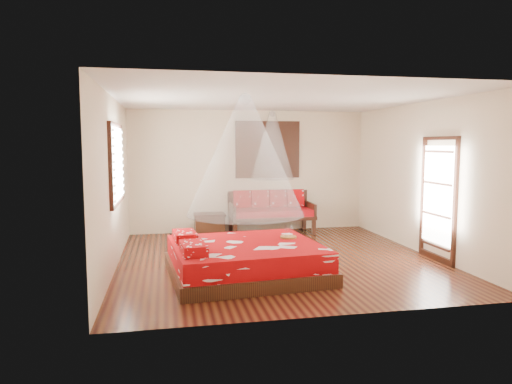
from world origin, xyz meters
The scene contains 10 objects.
room centered at (0.00, 0.00, 1.40)m, with size 5.54×5.54×2.84m.
bed centered at (-0.75, -0.88, 0.25)m, with size 2.48×2.28×0.65m.
daybed centered at (0.42, 2.39, 0.52)m, with size 1.90×0.84×0.97m.
storage_chest centered at (-0.98, 2.45, 0.24)m, with size 0.69×0.51×0.48m.
shutter_panel centered at (0.42, 2.72, 1.90)m, with size 1.52×0.06×1.32m.
window_left centered at (-2.71, 0.20, 1.70)m, with size 0.10×1.74×1.34m.
glazed_door centered at (2.72, -0.60, 1.07)m, with size 0.08×1.02×2.16m.
wine_tray centered at (0.03, -0.60, 0.56)m, with size 0.27×0.27×0.22m.
mosquito_net_main centered at (-0.73, -0.88, 1.85)m, with size 1.79×1.79×1.80m, color white.
mosquito_net_daybed centered at (0.42, 2.25, 2.00)m, with size 0.96×0.96×1.50m, color white.
Camera 1 is at (-1.90, -7.70, 2.03)m, focal length 32.00 mm.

